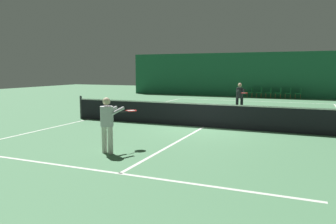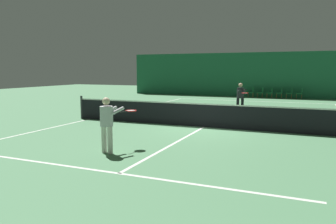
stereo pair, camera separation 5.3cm
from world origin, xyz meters
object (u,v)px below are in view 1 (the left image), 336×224
at_px(player_near, 108,121).
at_px(player_far, 240,95).
at_px(courtside_chair_4, 289,93).
at_px(courtside_chair_0, 251,92).
at_px(courtside_chair_1, 260,92).
at_px(courtside_chair_5, 299,93).
at_px(courtside_chair_2, 269,92).
at_px(tennis_net, 204,114).
at_px(courtside_chair_3, 279,92).

bearing_deg(player_near, player_far, 5.08).
relative_size(player_near, player_far, 0.97).
bearing_deg(courtside_chair_4, player_near, -10.48).
bearing_deg(courtside_chair_0, courtside_chair_1, 90.00).
bearing_deg(courtside_chair_0, player_far, 5.45).
distance_m(player_near, courtside_chair_5, 20.57).
xyz_separation_m(courtside_chair_0, courtside_chair_2, (1.49, 0.00, 0.00)).
distance_m(tennis_net, player_far, 5.14).
xyz_separation_m(tennis_net, player_near, (-1.23, -4.94, 0.38)).
xyz_separation_m(player_near, courtside_chair_2, (2.23, 20.08, -0.41)).
bearing_deg(courtside_chair_1, courtside_chair_5, 90.00).
distance_m(courtside_chair_2, courtside_chair_5, 2.23).
height_order(courtside_chair_1, courtside_chair_2, same).
height_order(courtside_chair_4, courtside_chair_5, same).
distance_m(courtside_chair_4, courtside_chair_5, 0.74).
height_order(courtside_chair_0, courtside_chair_2, same).
bearing_deg(courtside_chair_2, player_near, -6.33).
bearing_deg(player_far, tennis_net, -29.21).
bearing_deg(player_far, courtside_chair_4, 144.62).
bearing_deg(courtside_chair_2, courtside_chair_3, 90.00).
xyz_separation_m(courtside_chair_2, courtside_chair_5, (2.23, 0.00, 0.00)).
distance_m(player_near, courtside_chair_1, 20.14).
height_order(courtside_chair_0, courtside_chair_1, same).
distance_m(courtside_chair_1, courtside_chair_3, 1.49).
xyz_separation_m(tennis_net, courtside_chair_5, (3.23, 15.14, -0.03)).
bearing_deg(tennis_net, courtside_chair_4, 80.68).
distance_m(courtside_chair_0, courtside_chair_4, 2.98).
bearing_deg(tennis_net, courtside_chair_0, 91.86).
height_order(player_far, courtside_chair_2, player_far).
height_order(player_far, courtside_chair_1, player_far).
distance_m(player_near, player_far, 10.19).
bearing_deg(courtside_chair_2, player_far, -3.03).
xyz_separation_m(player_far, courtside_chair_0, (-0.96, 10.04, -0.43)).
relative_size(player_far, courtside_chair_0, 1.87).
bearing_deg(courtside_chair_1, tennis_net, -0.95).
distance_m(player_near, courtside_chair_0, 20.10).
bearing_deg(courtside_chair_0, player_near, -2.10).
xyz_separation_m(tennis_net, courtside_chair_2, (1.00, 15.14, -0.03)).
relative_size(tennis_net, courtside_chair_5, 14.29).
bearing_deg(tennis_net, courtside_chair_5, 77.96).
height_order(courtside_chair_0, courtside_chair_5, same).
bearing_deg(courtside_chair_3, courtside_chair_4, 90.00).
distance_m(courtside_chair_1, courtside_chair_5, 2.98).
relative_size(courtside_chair_0, courtside_chair_4, 1.00).
relative_size(courtside_chair_1, courtside_chair_3, 1.00).
distance_m(courtside_chair_0, courtside_chair_1, 0.74).
xyz_separation_m(courtside_chair_0, courtside_chair_4, (2.98, 0.00, 0.00)).
height_order(courtside_chair_0, courtside_chair_4, same).
xyz_separation_m(player_near, courtside_chair_5, (4.46, 20.08, -0.41)).
xyz_separation_m(courtside_chair_2, courtside_chair_3, (0.74, 0.00, 0.00)).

